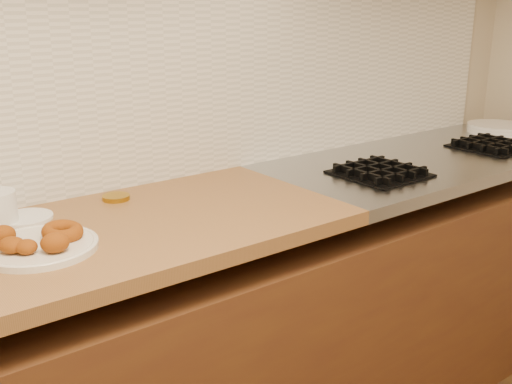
% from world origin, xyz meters
% --- Properties ---
extents(wall_back, '(4.00, 0.02, 2.70)m').
position_xyz_m(wall_back, '(0.00, 2.00, 1.35)').
color(wall_back, '#B6AA8D').
rests_on(wall_back, ground).
extents(stovetop, '(1.30, 0.62, 0.04)m').
position_xyz_m(stovetop, '(1.15, 1.69, 0.88)').
color(stovetop, '#9EA0A5').
rests_on(stovetop, base_cabinet).
extents(backsplash, '(3.60, 0.02, 0.60)m').
position_xyz_m(backsplash, '(0.00, 1.99, 1.20)').
color(backsplash, silver).
rests_on(backsplash, wall_back).
extents(burner_grates, '(0.91, 0.26, 0.03)m').
position_xyz_m(burner_grates, '(1.13, 1.61, 0.91)').
color(burner_grates, black).
rests_on(burner_grates, stovetop).
extents(donut_plate, '(0.26, 0.26, 0.01)m').
position_xyz_m(donut_plate, '(-0.30, 1.65, 0.91)').
color(donut_plate, silver).
rests_on(donut_plate, butcher_block).
extents(ring_donut, '(0.13, 0.14, 0.04)m').
position_xyz_m(ring_donut, '(-0.24, 1.65, 0.93)').
color(ring_donut, '#7B420A').
rests_on(ring_donut, donut_plate).
extents(fried_dough_chunks, '(0.15, 0.18, 0.05)m').
position_xyz_m(fried_dough_chunks, '(-0.33, 1.62, 0.94)').
color(fried_dough_chunks, '#7B420A').
rests_on(fried_dough_chunks, donut_plate).
extents(tub_lid, '(0.17, 0.17, 0.01)m').
position_xyz_m(tub_lid, '(-0.26, 1.87, 0.90)').
color(tub_lid, white).
rests_on(tub_lid, butcher_block).
extents(brass_jar_lid, '(0.10, 0.10, 0.01)m').
position_xyz_m(brass_jar_lid, '(-0.00, 1.89, 0.91)').
color(brass_jar_lid, '#A98118').
rests_on(brass_jar_lid, butcher_block).
extents(plate_stack, '(0.25, 0.25, 0.04)m').
position_xyz_m(plate_stack, '(1.74, 1.77, 0.92)').
color(plate_stack, silver).
rests_on(plate_stack, stovetop).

